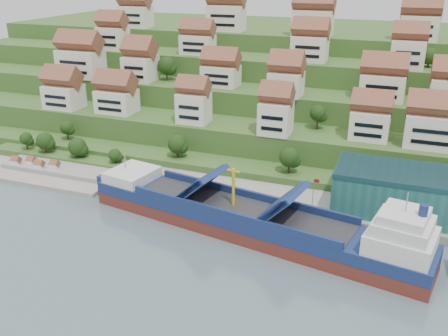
% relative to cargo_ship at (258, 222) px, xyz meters
% --- Properties ---
extents(ground, '(300.00, 300.00, 0.00)m').
position_rel_cargo_ship_xyz_m(ground, '(-8.54, 1.07, -3.24)').
color(ground, slate).
rests_on(ground, ground).
extents(quay, '(180.00, 14.00, 2.20)m').
position_rel_cargo_ship_xyz_m(quay, '(11.46, 16.07, -2.14)').
color(quay, gray).
rests_on(quay, ground).
extents(pebble_beach, '(45.00, 20.00, 1.00)m').
position_rel_cargo_ship_xyz_m(pebble_beach, '(-66.54, 13.07, -2.74)').
color(pebble_beach, gray).
rests_on(pebble_beach, ground).
extents(hillside, '(260.00, 128.00, 31.00)m').
position_rel_cargo_ship_xyz_m(hillside, '(-8.54, 104.62, 7.41)').
color(hillside, '#2D4C1E').
rests_on(hillside, ground).
extents(hillside_village, '(155.76, 61.42, 29.34)m').
position_rel_cargo_ship_xyz_m(hillside_village, '(-11.73, 60.96, 20.95)').
color(hillside_village, silver).
rests_on(hillside_village, ground).
extents(hillside_trees, '(139.98, 61.87, 28.92)m').
position_rel_cargo_ship_xyz_m(hillside_trees, '(-14.79, 42.19, 11.54)').
color(hillside_trees, '#203D14').
rests_on(hillside_trees, ground).
extents(flagpole, '(1.28, 0.16, 8.00)m').
position_rel_cargo_ship_xyz_m(flagpole, '(9.58, 11.07, 3.64)').
color(flagpole, gray).
rests_on(flagpole, quay).
extents(beach_huts, '(14.40, 3.70, 2.20)m').
position_rel_cargo_ship_xyz_m(beach_huts, '(-68.54, 11.82, -1.14)').
color(beach_huts, white).
rests_on(beach_huts, pebble_beach).
extents(cargo_ship, '(77.47, 25.31, 16.97)m').
position_rel_cargo_ship_xyz_m(cargo_ship, '(0.00, 0.00, 0.00)').
color(cargo_ship, '#5B241C').
rests_on(cargo_ship, ground).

